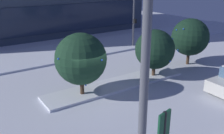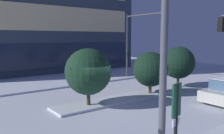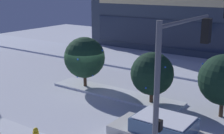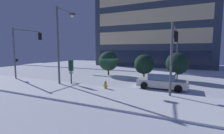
{
  "view_description": "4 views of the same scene",
  "coord_description": "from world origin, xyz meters",
  "px_view_note": "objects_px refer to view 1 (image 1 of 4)",
  "views": [
    {
      "loc": [
        -5.85,
        -10.92,
        6.18
      ],
      "look_at": [
        1.34,
        -0.04,
        1.47
      ],
      "focal_mm": 40.78,
      "sensor_mm": 36.0,
      "label": 1
    },
    {
      "loc": [
        -7.33,
        -11.21,
        4.07
      ],
      "look_at": [
        1.05,
        -0.1,
        2.33
      ],
      "focal_mm": 37.75,
      "sensor_mm": 36.0,
      "label": 2
    },
    {
      "loc": [
        12.58,
        -14.93,
        6.73
      ],
      "look_at": [
        1.34,
        1.21,
        1.54
      ],
      "focal_mm": 49.66,
      "sensor_mm": 36.0,
      "label": 3
    },
    {
      "loc": [
        9.79,
        -20.04,
        3.73
      ],
      "look_at": [
        -0.07,
        1.07,
        1.21
      ],
      "focal_mm": 26.26,
      "sensor_mm": 36.0,
      "label": 4
    }
  ],
  "objects_px": {
    "street_lamp_arched": "(120,20)",
    "decorated_tree_median": "(155,49)",
    "decorated_tree_left_of_median": "(81,59)",
    "decorated_tree_right_of_median": "(190,37)"
  },
  "relations": [
    {
      "from": "decorated_tree_median",
      "to": "decorated_tree_left_of_median",
      "type": "bearing_deg",
      "value": 178.99
    },
    {
      "from": "decorated_tree_left_of_median",
      "to": "street_lamp_arched",
      "type": "bearing_deg",
      "value": -108.41
    },
    {
      "from": "street_lamp_arched",
      "to": "decorated_tree_median",
      "type": "relative_size",
      "value": 2.6
    },
    {
      "from": "decorated_tree_median",
      "to": "decorated_tree_left_of_median",
      "type": "xyz_separation_m",
      "value": [
        -5.07,
        0.09,
        0.26
      ]
    },
    {
      "from": "decorated_tree_left_of_median",
      "to": "decorated_tree_right_of_median",
      "type": "height_order",
      "value": "decorated_tree_left_of_median"
    },
    {
      "from": "street_lamp_arched",
      "to": "decorated_tree_right_of_median",
      "type": "height_order",
      "value": "street_lamp_arched"
    },
    {
      "from": "street_lamp_arched",
      "to": "decorated_tree_median",
      "type": "xyz_separation_m",
      "value": [
        7.26,
        6.51,
        -3.37
      ]
    },
    {
      "from": "street_lamp_arched",
      "to": "decorated_tree_left_of_median",
      "type": "xyz_separation_m",
      "value": [
        2.2,
        6.6,
        -3.11
      ]
    },
    {
      "from": "street_lamp_arched",
      "to": "decorated_tree_left_of_median",
      "type": "bearing_deg",
      "value": -24.49
    },
    {
      "from": "decorated_tree_left_of_median",
      "to": "decorated_tree_right_of_median",
      "type": "relative_size",
      "value": 1.03
    }
  ]
}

